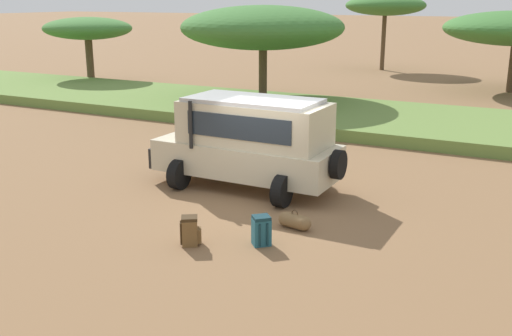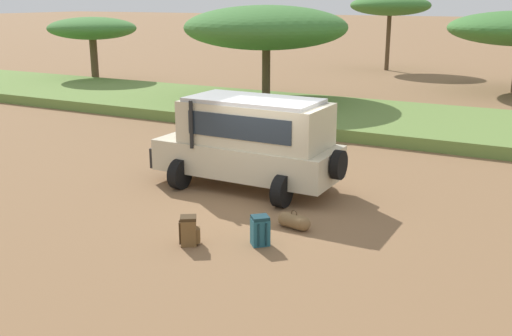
# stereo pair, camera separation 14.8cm
# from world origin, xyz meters

# --- Properties ---
(ground_plane) EXTENTS (320.00, 320.00, 0.00)m
(ground_plane) POSITION_xyz_m (0.00, 0.00, 0.00)
(ground_plane) COLOR olive
(grass_bank) EXTENTS (120.00, 7.00, 0.44)m
(grass_bank) POSITION_xyz_m (0.00, 10.67, 0.22)
(grass_bank) COLOR olive
(grass_bank) RESTS_ON ground_plane
(safari_vehicle) EXTENTS (5.36, 2.77, 2.44)m
(safari_vehicle) POSITION_xyz_m (-0.81, 1.00, 1.29)
(safari_vehicle) COLOR beige
(safari_vehicle) RESTS_ON ground_plane
(backpack_beside_front_wheel) EXTENTS (0.48, 0.49, 0.63)m
(backpack_beside_front_wheel) POSITION_xyz_m (1.21, -2.31, 0.31)
(backpack_beside_front_wheel) COLOR #235B6B
(backpack_beside_front_wheel) RESTS_ON ground_plane
(backpack_cluster_center) EXTENTS (0.48, 0.45, 0.62)m
(backpack_cluster_center) POSITION_xyz_m (-0.08, -3.00, 0.30)
(backpack_cluster_center) COLOR brown
(backpack_cluster_center) RESTS_ON ground_plane
(duffel_bag_low_black_case) EXTENTS (0.81, 0.41, 0.43)m
(duffel_bag_low_black_case) POSITION_xyz_m (1.45, -1.15, 0.17)
(duffel_bag_low_black_case) COLOR brown
(duffel_bag_low_black_case) RESTS_ON ground_plane
(acacia_tree_far_left) EXTENTS (5.29, 4.76, 3.87)m
(acacia_tree_far_left) POSITION_xyz_m (-18.49, 14.33, 3.20)
(acacia_tree_far_left) COLOR brown
(acacia_tree_far_left) RESTS_ON ground_plane
(acacia_tree_left_mid) EXTENTS (7.33, 7.80, 4.63)m
(acacia_tree_left_mid) POSITION_xyz_m (-6.11, 12.27, 3.63)
(acacia_tree_left_mid) COLOR brown
(acacia_tree_left_mid) RESTS_ON ground_plane
(acacia_tree_centre_back) EXTENTS (5.54, 4.73, 5.12)m
(acacia_tree_centre_back) POSITION_xyz_m (-5.30, 29.39, 4.40)
(acacia_tree_centre_back) COLOR brown
(acacia_tree_centre_back) RESTS_ON ground_plane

